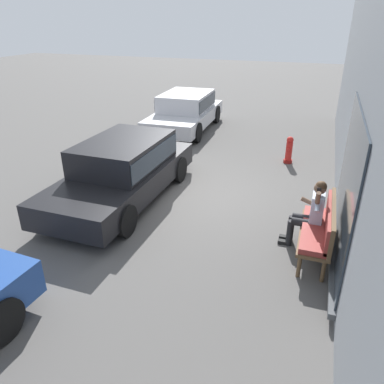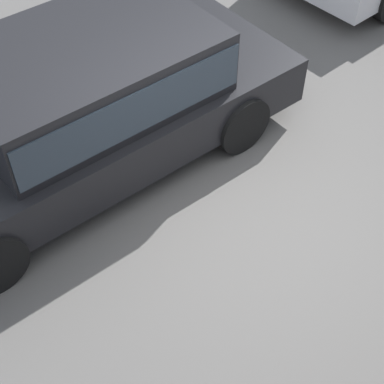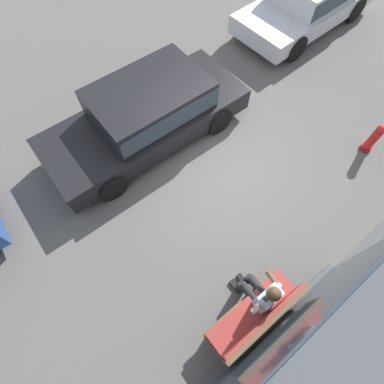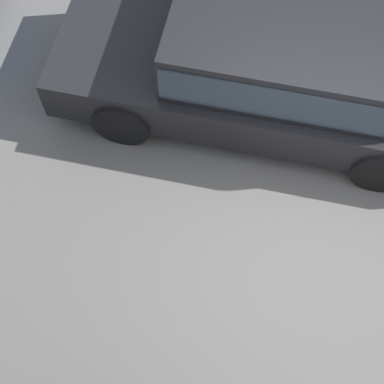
{
  "view_description": "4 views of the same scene",
  "coord_description": "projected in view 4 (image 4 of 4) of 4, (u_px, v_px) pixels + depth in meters",
  "views": [
    {
      "loc": [
        7.84,
        2.6,
        4.02
      ],
      "look_at": [
        1.42,
        0.37,
        0.8
      ],
      "focal_mm": 35.0,
      "sensor_mm": 36.0,
      "label": 1
    },
    {
      "loc": [
        2.68,
        2.6,
        4.49
      ],
      "look_at": [
        0.73,
        0.21,
        1.06
      ],
      "focal_mm": 55.0,
      "sensor_mm": 36.0,
      "label": 2
    },
    {
      "loc": [
        2.74,
        2.6,
        5.76
      ],
      "look_at": [
        1.11,
        0.55,
        0.79
      ],
      "focal_mm": 28.0,
      "sensor_mm": 36.0,
      "label": 3
    },
    {
      "loc": [
        0.69,
        2.6,
        5.9
      ],
      "look_at": [
        1.19,
        0.14,
        0.76
      ],
      "focal_mm": 55.0,
      "sensor_mm": 36.0,
      "label": 4
    }
  ],
  "objects": [
    {
      "name": "ground_plane",
      "position": [
        302.0,
        231.0,
        6.36
      ],
      "size": [
        60.0,
        60.0,
        0.0
      ],
      "primitive_type": "plane",
      "color": "#565451"
    },
    {
      "name": "parked_car_mid",
      "position": [
        274.0,
        58.0,
        6.41
      ],
      "size": [
        4.69,
        1.98,
        1.43
      ],
      "color": "black",
      "rests_on": "ground_plane"
    }
  ]
}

